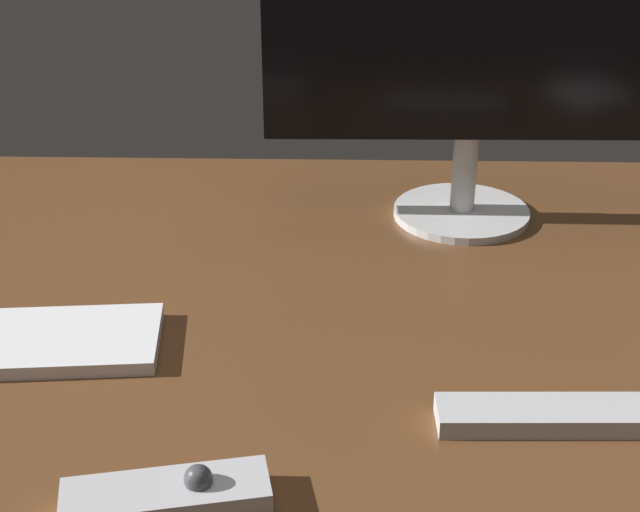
# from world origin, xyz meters

# --- Properties ---
(desk) EXTENTS (1.40, 0.84, 0.02)m
(desk) POSITION_xyz_m (0.00, 0.00, 0.01)
(desk) COLOR brown
(desk) RESTS_ON ground
(monitor) EXTENTS (0.50, 0.17, 0.41)m
(monitor) POSITION_xyz_m (0.13, 0.22, 0.26)
(monitor) COLOR silver
(monitor) RESTS_ON desk
(media_remote) EXTENTS (0.17, 0.08, 0.04)m
(media_remote) POSITION_xyz_m (-0.15, -0.33, 0.03)
(media_remote) COLOR #B7B7BC
(media_remote) RESTS_ON desk
(tv_remote) EXTENTS (0.19, 0.05, 0.02)m
(tv_remote) POSITION_xyz_m (0.16, -0.22, 0.03)
(tv_remote) COLOR #B7B7BC
(tv_remote) RESTS_ON desk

